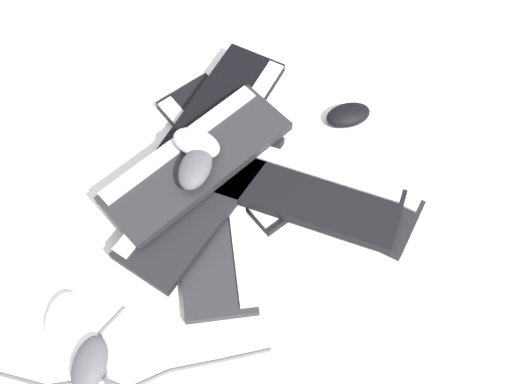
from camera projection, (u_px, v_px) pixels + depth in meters
ground_plane at (246, 204)px, 1.28m from camera, size 3.20×3.20×0.00m
keyboard_0 at (234, 150)px, 1.33m from camera, size 0.46×0.28×0.03m
keyboard_1 at (214, 220)px, 1.25m from camera, size 0.46×0.24×0.03m
keyboard_2 at (322, 187)px, 1.29m from camera, size 0.43×0.40×0.03m
keyboard_3 at (301, 189)px, 1.25m from camera, size 0.40×0.43×0.03m
keyboard_4 at (201, 195)px, 1.24m from camera, size 0.38×0.44×0.03m
keyboard_5 at (217, 121)px, 1.34m from camera, size 0.41×0.43×0.03m
keyboard_6 at (196, 161)px, 1.25m from camera, size 0.31×0.46×0.03m
mouse_0 at (62, 318)px, 1.14m from camera, size 0.13×0.11×0.04m
mouse_1 at (195, 168)px, 1.20m from camera, size 0.13×0.12×0.04m
mouse_2 at (197, 143)px, 1.23m from camera, size 0.13×0.12×0.04m
mouse_3 at (90, 364)px, 1.10m from camera, size 0.13×0.11×0.04m
mouse_4 at (348, 115)px, 1.37m from camera, size 0.07×0.11×0.04m
cable_1 at (62, 363)px, 1.11m from camera, size 0.37×0.70×0.01m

